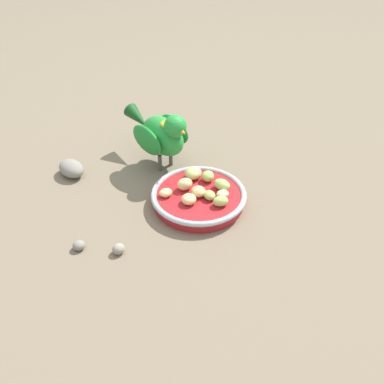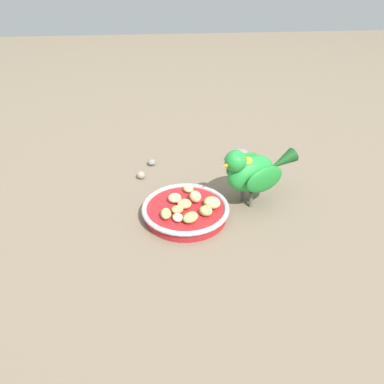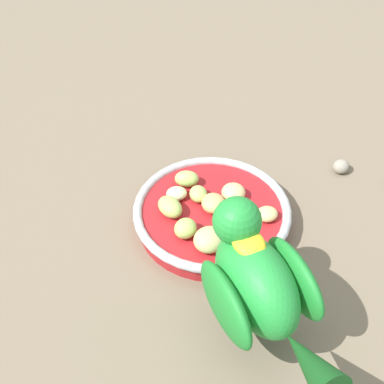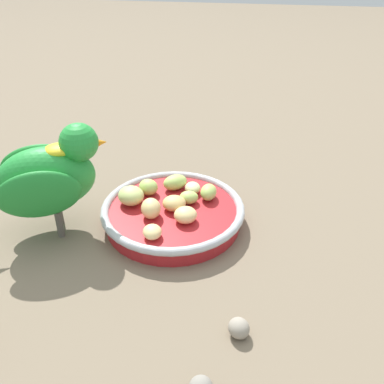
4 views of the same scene
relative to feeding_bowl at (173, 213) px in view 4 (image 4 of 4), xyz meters
The scene contains 14 objects.
ground_plane 0.03m from the feeding_bowl, 35.95° to the right, with size 4.00×4.00×0.00m, color #756651.
feeding_bowl is the anchor object (origin of this frame).
apple_piece_0 0.05m from the feeding_bowl, 36.45° to the right, with size 0.03×0.02×0.02m, color #B2CC66.
apple_piece_1 0.06m from the feeding_bowl, ahead, with size 0.04×0.03×0.02m, color #C6D17A.
apple_piece_2 0.02m from the feeding_bowl, 150.32° to the left, with size 0.03×0.03×0.02m, color tan.
apple_piece_3 0.06m from the feeding_bowl, 143.38° to the right, with size 0.03×0.02×0.02m, color #B2CC66.
apple_piece_4 0.05m from the feeding_bowl, 113.80° to the right, with size 0.03×0.02×0.01m, color beige.
apple_piece_5 0.04m from the feeding_bowl, 130.53° to the left, with size 0.03×0.03×0.02m, color #E5C67F.
apple_piece_6 0.04m from the feeding_bowl, 39.29° to the left, with size 0.03×0.02×0.02m, color #E5C67F.
apple_piece_7 0.03m from the feeding_bowl, 136.85° to the right, with size 0.03×0.02×0.02m, color #B2CC66.
apple_piece_8 0.07m from the feeding_bowl, 79.89° to the left, with size 0.03×0.02×0.01m, color #E5C67F.
apple_piece_9 0.05m from the feeding_bowl, 82.21° to the right, with size 0.03×0.02×0.02m, color #B2CC66.
parrot 0.17m from the feeding_bowl, 15.93° to the left, with size 0.19×0.13×0.14m.
pebble_1 0.20m from the feeding_bowl, 120.39° to the left, with size 0.02×0.02×0.02m, color gray.
Camera 4 is at (-0.13, 0.47, 0.33)m, focal length 39.66 mm.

